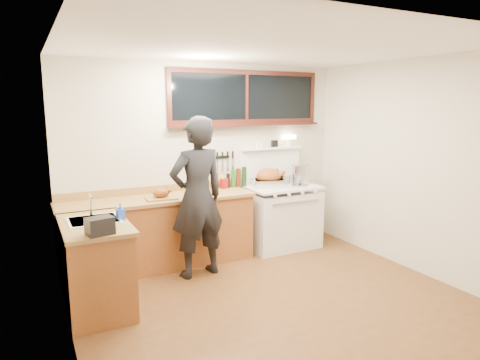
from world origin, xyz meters
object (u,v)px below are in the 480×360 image
roast_turkey (269,179)px  vintage_stove (281,215)px  man (197,198)px  cutting_board (161,195)px

roast_turkey → vintage_stove: bearing=-21.5°
vintage_stove → man: man is taller
man → vintage_stove: bearing=17.2°
man → cutting_board: (-0.32, 0.40, -0.01)m
vintage_stove → man: bearing=-162.8°
roast_turkey → cutting_board: bearing=-175.8°
roast_turkey → man: bearing=-158.2°
vintage_stove → man: size_ratio=0.83×
cutting_board → roast_turkey: size_ratio=0.76×
cutting_board → roast_turkey: 1.62m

